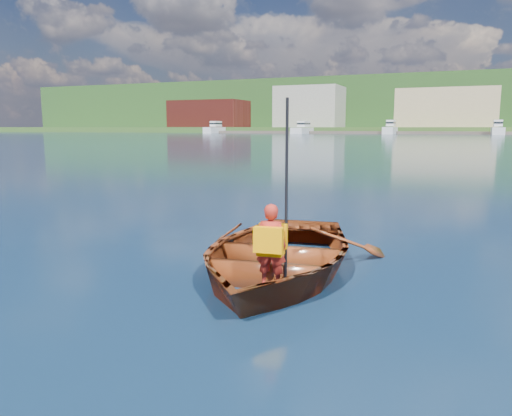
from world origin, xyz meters
The scene contains 8 objects.
ground centered at (0.00, 0.00, 0.00)m, with size 600.00×600.00×0.00m.
rowboat centered at (-0.50, -0.62, 0.27)m, with size 3.40×4.41×0.84m.
child_paddler centered at (-0.24, -1.49, 0.63)m, with size 0.39×0.38×2.22m.
shoreline centered at (0.00, 236.61, 10.32)m, with size 400.00×140.00×22.00m.
dock centered at (4.29, 148.00, 0.40)m, with size 160.04×9.89×0.80m.
waterfront_buildings centered at (-7.74, 165.00, 7.74)m, with size 202.00×16.00×14.00m.
marina_yachts centered at (-9.08, 143.29, 1.41)m, with size 147.44×12.88×4.31m.
hillside_trees centered at (5.07, 251.03, 20.84)m, with size 317.91×78.47×25.47m.
Camera 1 is at (1.82, -6.84, 1.98)m, focal length 35.00 mm.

